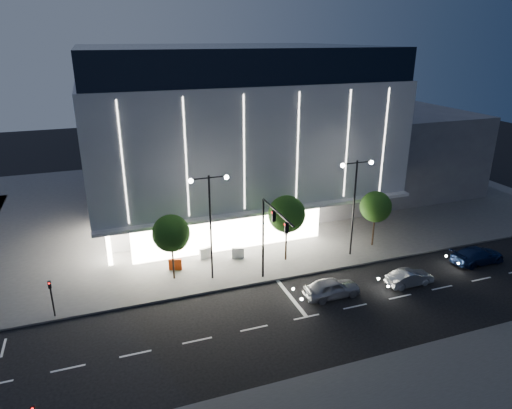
{
  "coord_description": "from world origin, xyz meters",
  "views": [
    {
      "loc": [
        -10.81,
        -26.51,
        19.0
      ],
      "look_at": [
        1.87,
        8.91,
        5.0
      ],
      "focal_mm": 32.0,
      "sensor_mm": 36.0,
      "label": 1
    }
  ],
  "objects": [
    {
      "name": "sidewalk_museum",
      "position": [
        5.0,
        24.0,
        0.07
      ],
      "size": [
        70.0,
        40.0,
        0.15
      ],
      "primitive_type": "cube",
      "color": "#474747",
      "rests_on": "ground"
    },
    {
      "name": "annex_building",
      "position": [
        26.0,
        24.0,
        5.0
      ],
      "size": [
        16.0,
        20.0,
        10.0
      ],
      "primitive_type": "cube",
      "color": "#4C4C51",
      "rests_on": "ground"
    },
    {
      "name": "barrier_d",
      "position": [
        0.06,
        8.67,
        0.65
      ],
      "size": [
        1.13,
        0.52,
        1.0
      ],
      "primitive_type": "cube",
      "rotation": [
        0.0,
        0.0,
        -0.26
      ],
      "color": "silver",
      "rests_on": "sidewalk_museum"
    },
    {
      "name": "ped_signal_far",
      "position": [
        -15.0,
        4.5,
        1.89
      ],
      "size": [
        0.22,
        0.24,
        3.0
      ],
      "color": "black",
      "rests_on": "ground"
    },
    {
      "name": "tree_right",
      "position": [
        13.03,
        7.02,
        3.88
      ],
      "size": [
        2.91,
        2.91,
        5.51
      ],
      "color": "black",
      "rests_on": "ground"
    },
    {
      "name": "museum",
      "position": [
        2.98,
        22.31,
        9.27
      ],
      "size": [
        30.0,
        25.8,
        18.0
      ],
      "color": "#4C4C51",
      "rests_on": "ground"
    },
    {
      "name": "car_second",
      "position": [
        11.75,
        -0.22,
        0.65
      ],
      "size": [
        3.96,
        1.44,
        1.3
      ],
      "primitive_type": "imported",
      "rotation": [
        0.0,
        0.0,
        1.59
      ],
      "color": "#A8ACB0",
      "rests_on": "ground"
    },
    {
      "name": "car_lead",
      "position": [
        5.0,
        0.34,
        0.76
      ],
      "size": [
        4.49,
        1.87,
        1.52
      ],
      "primitive_type": "imported",
      "rotation": [
        0.0,
        0.0,
        1.59
      ],
      "color": "#A5A7AD",
      "rests_on": "ground"
    },
    {
      "name": "street_lamp_west",
      "position": [
        -3.0,
        6.0,
        5.96
      ],
      "size": [
        3.16,
        0.36,
        9.0
      ],
      "color": "black",
      "rests_on": "ground"
    },
    {
      "name": "street_lamp_east",
      "position": [
        10.0,
        6.0,
        5.96
      ],
      "size": [
        3.16,
        0.36,
        9.0
      ],
      "color": "black",
      "rests_on": "ground"
    },
    {
      "name": "tree_mid",
      "position": [
        4.03,
        7.02,
        4.33
      ],
      "size": [
        3.25,
        3.25,
        6.15
      ],
      "color": "black",
      "rests_on": "ground"
    },
    {
      "name": "traffic_mast",
      "position": [
        1.0,
        3.34,
        5.03
      ],
      "size": [
        0.33,
        5.89,
        7.07
      ],
      "color": "black",
      "rests_on": "ground"
    },
    {
      "name": "ground",
      "position": [
        0.0,
        0.0,
        0.0
      ],
      "size": [
        160.0,
        160.0,
        0.0
      ],
      "primitive_type": "plane",
      "color": "black",
      "rests_on": "ground"
    },
    {
      "name": "tree_left",
      "position": [
        -5.97,
        7.02,
        4.03
      ],
      "size": [
        3.02,
        3.02,
        5.72
      ],
      "color": "black",
      "rests_on": "ground"
    },
    {
      "name": "car_third",
      "position": [
        19.85,
        0.96,
        0.73
      ],
      "size": [
        5.06,
        2.15,
        1.45
      ],
      "primitive_type": "imported",
      "rotation": [
        0.0,
        0.0,
        1.59
      ],
      "color": "#14244D",
      "rests_on": "ground"
    },
    {
      "name": "barrier_b",
      "position": [
        -2.7,
        9.65,
        0.65
      ],
      "size": [
        1.13,
        0.53,
        1.0
      ],
      "primitive_type": "cube",
      "rotation": [
        0.0,
        0.0,
        0.26
      ],
      "color": "white",
      "rests_on": "sidewalk_museum"
    },
    {
      "name": "barrier_a",
      "position": [
        -5.63,
        8.43,
        0.65
      ],
      "size": [
        1.12,
        0.57,
        1.0
      ],
      "primitive_type": "cube",
      "rotation": [
        0.0,
        0.0,
        -0.31
      ],
      "color": "red",
      "rests_on": "sidewalk_museum"
    }
  ]
}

